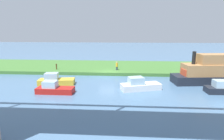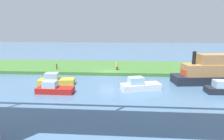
{
  "view_description": "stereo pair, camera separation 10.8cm",
  "coord_description": "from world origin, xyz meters",
  "px_view_note": "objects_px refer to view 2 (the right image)",
  "views": [
    {
      "loc": [
        -2.75,
        28.76,
        7.01
      ],
      "look_at": [
        -1.09,
        5.0,
        2.0
      ],
      "focal_mm": 30.64,
      "sensor_mm": 36.0,
      "label": 1
    },
    {
      "loc": [
        -2.86,
        28.75,
        7.01
      ],
      "look_at": [
        -1.09,
        5.0,
        2.0
      ],
      "focal_mm": 30.64,
      "sensor_mm": 36.0,
      "label": 2
    }
  ],
  "objects_px": {
    "person_on_bank": "(117,66)",
    "skiff_small": "(55,80)",
    "motorboat_red": "(208,72)",
    "riverboat_paddlewheel": "(54,89)",
    "pontoon_yellow": "(140,85)",
    "mooring_post": "(57,67)"
  },
  "relations": [
    {
      "from": "pontoon_yellow",
      "to": "riverboat_paddlewheel",
      "type": "xyz_separation_m",
      "value": [
        9.73,
        1.91,
        -0.06
      ]
    },
    {
      "from": "motorboat_red",
      "to": "skiff_small",
      "type": "height_order",
      "value": "motorboat_red"
    },
    {
      "from": "motorboat_red",
      "to": "riverboat_paddlewheel",
      "type": "distance_m",
      "value": 19.67
    },
    {
      "from": "person_on_bank",
      "to": "mooring_post",
      "type": "relative_size",
      "value": 1.47
    },
    {
      "from": "pontoon_yellow",
      "to": "mooring_post",
      "type": "bearing_deg",
      "value": -33.21
    },
    {
      "from": "motorboat_red",
      "to": "riverboat_paddlewheel",
      "type": "bearing_deg",
      "value": 15.99
    },
    {
      "from": "motorboat_red",
      "to": "pontoon_yellow",
      "type": "distance_m",
      "value": 9.85
    },
    {
      "from": "motorboat_red",
      "to": "skiff_small",
      "type": "bearing_deg",
      "value": 5.62
    },
    {
      "from": "motorboat_red",
      "to": "skiff_small",
      "type": "relative_size",
      "value": 1.82
    },
    {
      "from": "person_on_bank",
      "to": "riverboat_paddlewheel",
      "type": "height_order",
      "value": "person_on_bank"
    },
    {
      "from": "person_on_bank",
      "to": "skiff_small",
      "type": "bearing_deg",
      "value": 43.66
    },
    {
      "from": "person_on_bank",
      "to": "skiff_small",
      "type": "relative_size",
      "value": 0.29
    },
    {
      "from": "motorboat_red",
      "to": "pontoon_yellow",
      "type": "bearing_deg",
      "value": 20.94
    },
    {
      "from": "pontoon_yellow",
      "to": "skiff_small",
      "type": "xyz_separation_m",
      "value": [
        10.84,
        -1.53,
        -0.01
      ]
    },
    {
      "from": "person_on_bank",
      "to": "skiff_small",
      "type": "xyz_separation_m",
      "value": [
        7.73,
        7.37,
        -0.66
      ]
    },
    {
      "from": "skiff_small",
      "to": "riverboat_paddlewheel",
      "type": "height_order",
      "value": "skiff_small"
    },
    {
      "from": "person_on_bank",
      "to": "riverboat_paddlewheel",
      "type": "distance_m",
      "value": 12.69
    },
    {
      "from": "pontoon_yellow",
      "to": "riverboat_paddlewheel",
      "type": "relative_size",
      "value": 1.19
    },
    {
      "from": "motorboat_red",
      "to": "riverboat_paddlewheel",
      "type": "relative_size",
      "value": 2.07
    },
    {
      "from": "mooring_post",
      "to": "motorboat_red",
      "type": "height_order",
      "value": "motorboat_red"
    },
    {
      "from": "person_on_bank",
      "to": "riverboat_paddlewheel",
      "type": "xyz_separation_m",
      "value": [
        6.61,
        10.81,
        -0.7
      ]
    },
    {
      "from": "person_on_bank",
      "to": "motorboat_red",
      "type": "xyz_separation_m",
      "value": [
        -12.27,
        5.4,
        0.39
      ]
    }
  ]
}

